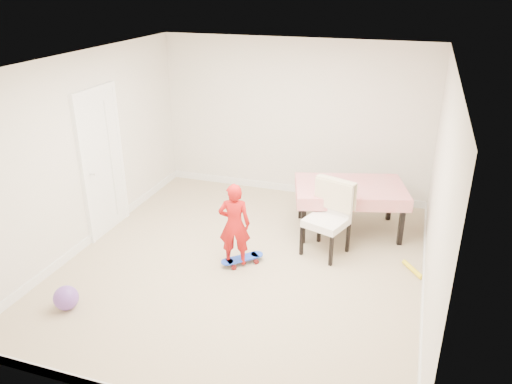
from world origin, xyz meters
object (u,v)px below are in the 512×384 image
(dining_chair, at_px, (326,220))
(child, at_px, (234,227))
(skateboard, at_px, (242,260))
(balloon, at_px, (66,298))
(dining_table, at_px, (349,208))

(dining_chair, bearing_deg, child, -128.16)
(skateboard, relative_size, balloon, 2.10)
(dining_chair, xyz_separation_m, balloon, (-2.53, -2.13, -0.37))
(dining_table, distance_m, child, 1.90)
(child, xyz_separation_m, balloon, (-1.48, -1.47, -0.41))
(dining_table, distance_m, skateboard, 1.82)
(dining_chair, distance_m, child, 1.24)
(dining_chair, bearing_deg, skateboard, -128.44)
(dining_chair, xyz_separation_m, child, (-1.05, -0.66, 0.05))
(skateboard, relative_size, child, 0.53)
(skateboard, bearing_deg, dining_table, 5.04)
(dining_table, relative_size, skateboard, 2.62)
(child, bearing_deg, balloon, 29.48)
(child, bearing_deg, dining_chair, -163.01)
(skateboard, xyz_separation_m, child, (-0.08, -0.06, 0.51))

